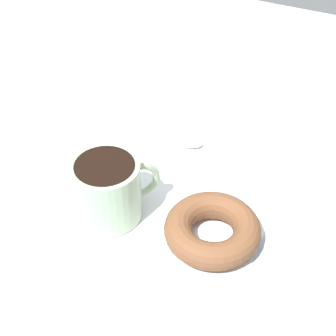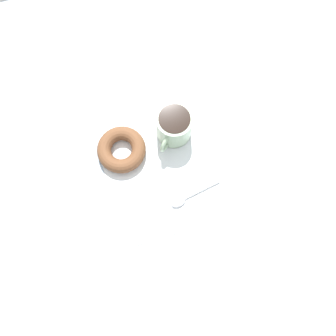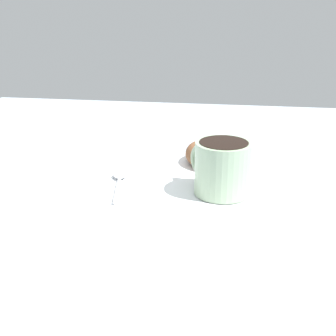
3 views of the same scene
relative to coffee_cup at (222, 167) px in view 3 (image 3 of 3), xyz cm
name	(u,v)px [view 3 (image 3 of 3)]	position (x,y,z in cm)	size (l,w,h in cm)	color
ground_plane	(171,190)	(2.75, 8.11, -5.54)	(120.00, 120.00, 2.00)	#99A8B7
napkin	(168,180)	(4.11, 8.89, -4.39)	(29.85, 29.85, 0.30)	white
coffee_cup	(222,167)	(0.00, 0.00, 0.00)	(9.86, 9.85, 8.19)	#9EB793
donut	(218,154)	(13.47, 1.19, -2.53)	(11.79, 11.79, 3.41)	brown
spoon	(119,178)	(2.34, 16.71, -3.84)	(12.96, 3.63, 0.90)	silver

